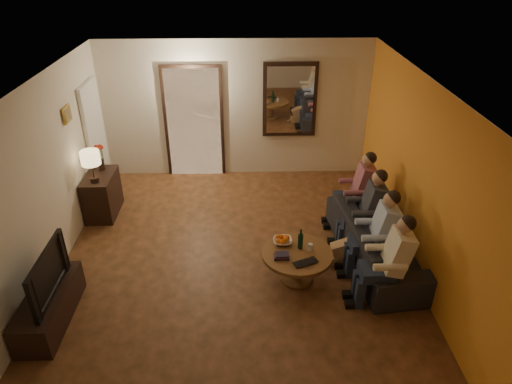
{
  "coord_description": "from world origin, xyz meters",
  "views": [
    {
      "loc": [
        0.15,
        -5.21,
        4.14
      ],
      "look_at": [
        0.3,
        0.3,
        1.05
      ],
      "focal_mm": 32.0,
      "sensor_mm": 36.0,
      "label": 1
    }
  ],
  "objects_px": {
    "bowl": "(283,241)",
    "laptop": "(307,265)",
    "table_lamp": "(92,166)",
    "sofa": "(377,240)",
    "person_a": "(391,265)",
    "tv_stand": "(50,307)",
    "coffee_table": "(296,266)",
    "dresser": "(102,195)",
    "person_d": "(358,193)",
    "dog": "(348,248)",
    "person_c": "(367,213)",
    "tv": "(40,274)",
    "wine_bottle": "(301,239)",
    "person_b": "(378,237)"
  },
  "relations": [
    {
      "from": "bowl",
      "to": "laptop",
      "type": "height_order",
      "value": "bowl"
    },
    {
      "from": "table_lamp",
      "to": "laptop",
      "type": "bearing_deg",
      "value": -30.43
    },
    {
      "from": "table_lamp",
      "to": "sofa",
      "type": "relative_size",
      "value": 0.24
    },
    {
      "from": "sofa",
      "to": "person_a",
      "type": "distance_m",
      "value": 0.95
    },
    {
      "from": "tv_stand",
      "to": "coffee_table",
      "type": "height_order",
      "value": "coffee_table"
    },
    {
      "from": "dresser",
      "to": "person_d",
      "type": "bearing_deg",
      "value": -6.64
    },
    {
      "from": "person_d",
      "to": "laptop",
      "type": "bearing_deg",
      "value": -122.02
    },
    {
      "from": "table_lamp",
      "to": "laptop",
      "type": "xyz_separation_m",
      "value": [
        3.19,
        -1.87,
        -0.53
      ]
    },
    {
      "from": "dog",
      "to": "bowl",
      "type": "xyz_separation_m",
      "value": [
        -0.94,
        -0.08,
        0.2
      ]
    },
    {
      "from": "tv_stand",
      "to": "dog",
      "type": "xyz_separation_m",
      "value": [
        3.85,
        0.99,
        0.07
      ]
    },
    {
      "from": "person_c",
      "to": "laptop",
      "type": "height_order",
      "value": "person_c"
    },
    {
      "from": "tv",
      "to": "dog",
      "type": "bearing_deg",
      "value": -75.52
    },
    {
      "from": "sofa",
      "to": "wine_bottle",
      "type": "height_order",
      "value": "wine_bottle"
    },
    {
      "from": "coffee_table",
      "to": "wine_bottle",
      "type": "bearing_deg",
      "value": 63.43
    },
    {
      "from": "person_c",
      "to": "coffee_table",
      "type": "distance_m",
      "value": 1.37
    },
    {
      "from": "tv",
      "to": "person_d",
      "type": "distance_m",
      "value": 4.65
    },
    {
      "from": "tv",
      "to": "person_c",
      "type": "relative_size",
      "value": 0.86
    },
    {
      "from": "person_b",
      "to": "person_d",
      "type": "bearing_deg",
      "value": 90.0
    },
    {
      "from": "dog",
      "to": "wine_bottle",
      "type": "height_order",
      "value": "wine_bottle"
    },
    {
      "from": "person_c",
      "to": "person_d",
      "type": "distance_m",
      "value": 0.6
    },
    {
      "from": "person_a",
      "to": "person_d",
      "type": "bearing_deg",
      "value": 90.0
    },
    {
      "from": "dresser",
      "to": "person_a",
      "type": "distance_m",
      "value": 4.78
    },
    {
      "from": "tv",
      "to": "person_c",
      "type": "xyz_separation_m",
      "value": [
        4.19,
        1.41,
        -0.12
      ]
    },
    {
      "from": "wine_bottle",
      "to": "person_a",
      "type": "bearing_deg",
      "value": -28.7
    },
    {
      "from": "person_c",
      "to": "dog",
      "type": "relative_size",
      "value": 2.14
    },
    {
      "from": "person_c",
      "to": "laptop",
      "type": "xyz_separation_m",
      "value": [
        -1.0,
        -1.0,
        -0.14
      ]
    },
    {
      "from": "dresser",
      "to": "laptop",
      "type": "xyz_separation_m",
      "value": [
        3.19,
        -2.09,
        0.1
      ]
    },
    {
      "from": "person_c",
      "to": "wine_bottle",
      "type": "relative_size",
      "value": 3.87
    },
    {
      "from": "sofa",
      "to": "person_b",
      "type": "bearing_deg",
      "value": 155.34
    },
    {
      "from": "table_lamp",
      "to": "tv",
      "type": "height_order",
      "value": "table_lamp"
    },
    {
      "from": "laptop",
      "to": "person_c",
      "type": "bearing_deg",
      "value": 21.87
    },
    {
      "from": "tv",
      "to": "laptop",
      "type": "height_order",
      "value": "tv"
    },
    {
      "from": "sofa",
      "to": "person_d",
      "type": "distance_m",
      "value": 0.95
    },
    {
      "from": "person_a",
      "to": "table_lamp",
      "type": "bearing_deg",
      "value": 153.73
    },
    {
      "from": "tv_stand",
      "to": "coffee_table",
      "type": "bearing_deg",
      "value": 12.58
    },
    {
      "from": "sofa",
      "to": "dog",
      "type": "relative_size",
      "value": 3.99
    },
    {
      "from": "tv_stand",
      "to": "laptop",
      "type": "distance_m",
      "value": 3.22
    },
    {
      "from": "dog",
      "to": "wine_bottle",
      "type": "relative_size",
      "value": 1.81
    },
    {
      "from": "dog",
      "to": "person_a",
      "type": "bearing_deg",
      "value": -59.32
    },
    {
      "from": "person_a",
      "to": "person_d",
      "type": "relative_size",
      "value": 1.0
    },
    {
      "from": "person_b",
      "to": "coffee_table",
      "type": "relative_size",
      "value": 1.26
    },
    {
      "from": "person_d",
      "to": "table_lamp",
      "type": "bearing_deg",
      "value": 176.35
    },
    {
      "from": "dresser",
      "to": "table_lamp",
      "type": "xyz_separation_m",
      "value": [
        0.0,
        -0.22,
        0.63
      ]
    },
    {
      "from": "person_a",
      "to": "sofa",
      "type": "bearing_deg",
      "value": 83.66
    },
    {
      "from": "sofa",
      "to": "bowl",
      "type": "bearing_deg",
      "value": 92.16
    },
    {
      "from": "person_c",
      "to": "wine_bottle",
      "type": "bearing_deg",
      "value": -149.36
    },
    {
      "from": "bowl",
      "to": "laptop",
      "type": "xyz_separation_m",
      "value": [
        0.28,
        -0.5,
        -0.02
      ]
    },
    {
      "from": "person_d",
      "to": "person_c",
      "type": "bearing_deg",
      "value": -90.0
    },
    {
      "from": "dresser",
      "to": "coffee_table",
      "type": "distance_m",
      "value": 3.58
    },
    {
      "from": "wine_bottle",
      "to": "table_lamp",
      "type": "bearing_deg",
      "value": 154.57
    }
  ]
}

